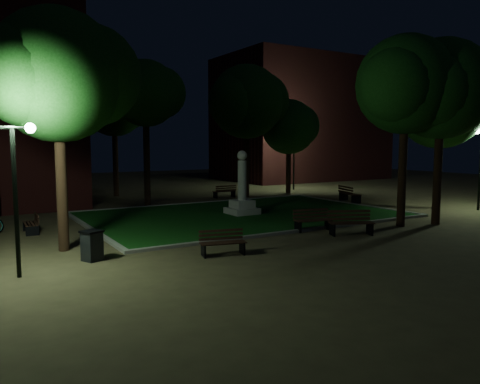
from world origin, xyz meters
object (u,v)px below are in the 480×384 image
at_px(bench_right_side, 349,194).
at_px(bench_far_side, 225,192).
at_px(bench_west_near, 223,243).
at_px(monument, 242,197).
at_px(bench_near_right, 351,223).
at_px(bench_left_side, 32,224).
at_px(trash_bin, 92,245).
at_px(bench_near_left, 313,221).

relative_size(bench_right_side, bench_far_side, 1.24).
bearing_deg(bench_west_near, monument, 67.79).
xyz_separation_m(bench_near_right, bench_left_side, (-10.86, 6.98, -0.09)).
relative_size(bench_right_side, trash_bin, 2.01).
bearing_deg(trash_bin, bench_near_left, 2.07).
relative_size(bench_near_left, bench_west_near, 1.09).
distance_m(bench_left_side, bench_far_side, 14.39).
xyz_separation_m(bench_right_side, trash_bin, (-17.26, -6.57, 0.01)).
height_order(monument, bench_far_side, monument).
bearing_deg(bench_right_side, bench_far_side, 58.13).
bearing_deg(bench_near_left, monument, 105.83).
xyz_separation_m(bench_near_right, bench_far_side, (1.88, 13.66, -0.06)).
bearing_deg(bench_left_side, bench_west_near, 35.23).
relative_size(monument, bench_left_side, 2.21).
bearing_deg(bench_west_near, bench_far_side, 73.99).
bearing_deg(trash_bin, bench_far_side, 46.82).
bearing_deg(trash_bin, bench_left_side, 99.51).
xyz_separation_m(bench_west_near, bench_left_side, (-4.82, 7.31, -0.02)).
distance_m(bench_near_right, trash_bin, 9.95).
bearing_deg(bench_far_side, bench_left_side, 28.47).
xyz_separation_m(bench_left_side, bench_right_side, (18.24, 0.71, 0.10)).
height_order(bench_west_near, bench_far_side, bench_far_side).
bearing_deg(bench_near_left, bench_far_side, 89.88).
distance_m(bench_near_left, bench_right_side, 10.23).
distance_m(monument, bench_west_near, 8.51).
relative_size(bench_near_left, bench_near_right, 0.92).
relative_size(monument, bench_west_near, 2.03).
distance_m(bench_west_near, bench_right_side, 15.63).
bearing_deg(monument, trash_bin, -148.27).
bearing_deg(bench_left_side, bench_right_side, 94.04).
bearing_deg(bench_near_left, bench_near_right, -51.25).
bearing_deg(trash_bin, bench_right_side, 20.83).
relative_size(bench_far_side, trash_bin, 1.62).
height_order(monument, bench_west_near, monument).
relative_size(bench_near_left, bench_left_side, 1.18).
distance_m(bench_near_left, bench_near_right, 1.63).
relative_size(monument, bench_far_side, 2.07).
height_order(bench_far_side, trash_bin, trash_bin).
bearing_deg(bench_far_side, monument, 68.15).
distance_m(bench_left_side, bench_right_side, 18.25).
bearing_deg(bench_far_side, bench_near_right, 82.98).
xyz_separation_m(bench_near_left, bench_near_right, (0.74, -1.46, 0.03)).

